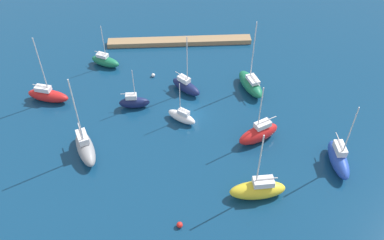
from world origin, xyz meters
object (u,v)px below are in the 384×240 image
at_px(sailboat_gray_by_breakwater, 85,147).
at_px(sailboat_navy_lone_south, 186,86).
at_px(mooring_buoy_red, 180,225).
at_px(sailboat_red_mid_basin, 48,95).
at_px(sailboat_navy_near_pier, 134,102).
at_px(sailboat_white_east_end, 182,116).
at_px(sailboat_green_far_south, 251,84).
at_px(sailboat_blue_along_channel, 339,159).
at_px(sailboat_red_lone_north, 259,133).
at_px(mooring_buoy_white, 153,75).
at_px(sailboat_yellow_inner_mooring, 258,189).
at_px(sailboat_green_outer_mooring, 105,61).
at_px(pier_dock, 180,41).

xyz_separation_m(sailboat_gray_by_breakwater, sailboat_navy_lone_south, (-14.49, -12.94, -0.26)).
bearing_deg(mooring_buoy_red, sailboat_red_mid_basin, -50.35).
bearing_deg(sailboat_navy_near_pier, sailboat_white_east_end, -26.42).
distance_m(sailboat_red_mid_basin, sailboat_gray_by_breakwater, 13.94).
xyz_separation_m(sailboat_navy_near_pier, mooring_buoy_red, (-6.38, 21.90, -0.66)).
xyz_separation_m(sailboat_navy_near_pier, sailboat_gray_by_breakwater, (6.26, 9.46, 0.30)).
distance_m(sailboat_green_far_south, sailboat_blue_along_channel, 19.17).
distance_m(sailboat_red_mid_basin, sailboat_green_far_south, 32.49).
bearing_deg(mooring_buoy_red, sailboat_red_lone_north, -130.51).
distance_m(sailboat_navy_near_pier, sailboat_red_lone_north, 19.87).
bearing_deg(sailboat_navy_near_pier, mooring_buoy_white, 69.28).
bearing_deg(sailboat_navy_near_pier, sailboat_yellow_inner_mooring, -47.97).
relative_size(sailboat_blue_along_channel, sailboat_green_outer_mooring, 1.37).
distance_m(sailboat_gray_by_breakwater, mooring_buoy_red, 17.76).
bearing_deg(mooring_buoy_white, sailboat_green_outer_mooring, -23.66).
bearing_deg(sailboat_blue_along_channel, sailboat_navy_near_pier, -115.61).
bearing_deg(sailboat_red_mid_basin, sailboat_yellow_inner_mooring, -18.09).
xyz_separation_m(sailboat_red_mid_basin, sailboat_green_far_south, (-32.48, -1.03, 0.06)).
relative_size(sailboat_red_mid_basin, sailboat_blue_along_channel, 1.07).
relative_size(sailboat_green_far_south, sailboat_yellow_inner_mooring, 1.12).
height_order(pier_dock, sailboat_navy_near_pier, sailboat_navy_near_pier).
bearing_deg(sailboat_yellow_inner_mooring, mooring_buoy_red, 18.75).
relative_size(sailboat_navy_near_pier, mooring_buoy_red, 9.54).
distance_m(sailboat_red_mid_basin, sailboat_yellow_inner_mooring, 36.23).
bearing_deg(mooring_buoy_white, sailboat_gray_by_breakwater, 62.04).
distance_m(pier_dock, sailboat_green_far_south, 18.15).
height_order(sailboat_yellow_inner_mooring, sailboat_green_outer_mooring, sailboat_yellow_inner_mooring).
bearing_deg(sailboat_navy_near_pier, sailboat_blue_along_channel, -26.03).
height_order(sailboat_yellow_inner_mooring, sailboat_navy_lone_south, sailboat_yellow_inner_mooring).
bearing_deg(sailboat_red_mid_basin, mooring_buoy_red, -34.55).
height_order(sailboat_navy_near_pier, sailboat_yellow_inner_mooring, sailboat_yellow_inner_mooring).
height_order(sailboat_blue_along_channel, sailboat_navy_lone_south, sailboat_blue_along_channel).
xyz_separation_m(sailboat_red_mid_basin, sailboat_green_outer_mooring, (-8.13, -9.01, -0.17)).
bearing_deg(sailboat_navy_lone_south, sailboat_green_far_south, 44.58).
bearing_deg(sailboat_white_east_end, sailboat_green_far_south, -112.78).
distance_m(sailboat_yellow_inner_mooring, mooring_buoy_red, 10.82).
bearing_deg(sailboat_navy_near_pier, pier_dock, 66.14).
distance_m(sailboat_white_east_end, mooring_buoy_red, 18.38).
bearing_deg(sailboat_white_east_end, sailboat_green_outer_mooring, -12.98).
bearing_deg(sailboat_blue_along_channel, sailboat_green_far_south, -151.11).
height_order(sailboat_red_lone_north, mooring_buoy_red, sailboat_red_lone_north).
xyz_separation_m(sailboat_green_far_south, sailboat_red_lone_north, (0.67, 11.53, 0.19)).
distance_m(sailboat_red_mid_basin, sailboat_navy_lone_south, 21.96).
height_order(sailboat_red_mid_basin, sailboat_green_far_south, sailboat_green_far_south).
height_order(sailboat_gray_by_breakwater, sailboat_white_east_end, sailboat_gray_by_breakwater).
relative_size(sailboat_navy_near_pier, sailboat_yellow_inner_mooring, 0.65).
xyz_separation_m(sailboat_navy_near_pier, sailboat_red_lone_north, (-18.11, 8.17, 0.35)).
distance_m(sailboat_green_far_south, sailboat_yellow_inner_mooring, 21.37).
xyz_separation_m(pier_dock, mooring_buoy_white, (4.82, 10.02, -0.13)).
distance_m(sailboat_yellow_inner_mooring, sailboat_blue_along_channel, 12.49).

